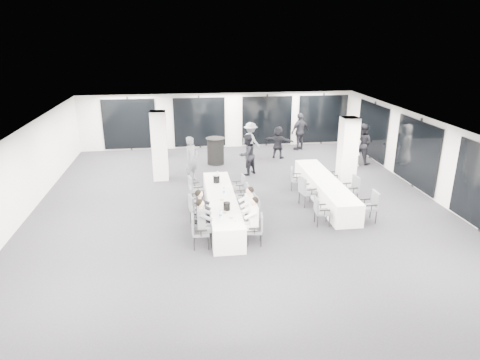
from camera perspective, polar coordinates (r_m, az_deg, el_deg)
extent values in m
cube|color=black|center=(14.95, -0.12, -3.41)|extent=(14.00, 16.00, 0.02)
cube|color=white|center=(14.11, -0.12, 7.22)|extent=(14.00, 16.00, 0.02)
cube|color=silver|center=(15.28, -27.19, 0.51)|extent=(0.02, 16.00, 2.80)
cube|color=silver|center=(16.84, 24.29, 2.54)|extent=(0.02, 16.00, 2.80)
cube|color=silver|center=(22.19, -2.83, 7.92)|extent=(14.00, 0.02, 2.80)
cube|color=silver|center=(7.37, 8.38, -17.19)|extent=(14.00, 0.02, 2.80)
cube|color=black|center=(22.14, -2.81, 7.76)|extent=(13.60, 0.06, 2.50)
cube|color=black|center=(17.64, 22.43, 3.32)|extent=(0.06, 14.00, 2.50)
cube|color=silver|center=(17.46, -10.69, 4.48)|extent=(0.60, 0.60, 2.80)
cube|color=silver|center=(16.44, 14.11, 3.31)|extent=(0.60, 0.60, 2.80)
cube|color=silver|center=(13.83, -2.47, -3.65)|extent=(0.90, 5.00, 0.75)
cube|color=silver|center=(15.64, 11.21, -1.23)|extent=(0.90, 5.00, 0.75)
cylinder|color=black|center=(19.46, -3.28, 3.86)|extent=(0.76, 0.76, 1.20)
cylinder|color=black|center=(19.31, -3.31, 5.57)|extent=(0.87, 0.87, 0.02)
cube|color=#4E5155|center=(12.04, -5.23, -6.96)|extent=(0.48, 0.50, 0.08)
cube|color=#4E5155|center=(11.93, -6.33, -5.83)|extent=(0.08, 0.46, 0.46)
cylinder|color=black|center=(12.33, -6.14, -7.60)|extent=(0.04, 0.04, 0.41)
cylinder|color=black|center=(11.97, -6.14, -8.46)|extent=(0.04, 0.04, 0.41)
cylinder|color=black|center=(12.33, -4.27, -7.54)|extent=(0.04, 0.04, 0.41)
cylinder|color=black|center=(11.97, -4.21, -8.40)|extent=(0.04, 0.04, 0.41)
cube|color=black|center=(12.19, -5.27, -5.72)|extent=(0.34, 0.05, 0.04)
cube|color=black|center=(11.74, -5.23, -6.75)|extent=(0.34, 0.05, 0.04)
cube|color=#4E5155|center=(12.71, -5.37, -5.62)|extent=(0.46, 0.48, 0.08)
cube|color=#4E5155|center=(12.59, -6.35, -4.64)|extent=(0.08, 0.44, 0.43)
cylinder|color=black|center=(12.96, -6.27, -6.26)|extent=(0.03, 0.03, 0.39)
cylinder|color=black|center=(12.63, -6.11, -6.99)|extent=(0.03, 0.03, 0.39)
cylinder|color=black|center=(12.99, -4.60, -6.14)|extent=(0.03, 0.03, 0.39)
cylinder|color=black|center=(12.66, -4.40, -6.86)|extent=(0.03, 0.03, 0.39)
cube|color=black|center=(12.86, -5.51, -4.54)|extent=(0.32, 0.06, 0.04)
cube|color=black|center=(12.43, -5.28, -5.40)|extent=(0.32, 0.06, 0.04)
cube|color=#4E5155|center=(13.35, -5.52, -4.14)|extent=(0.59, 0.60, 0.08)
cube|color=#4E5155|center=(13.18, -6.52, -3.15)|extent=(0.18, 0.48, 0.48)
cylinder|color=black|center=(13.59, -6.58, -4.93)|extent=(0.04, 0.04, 0.43)
cylinder|color=black|center=(13.22, -6.10, -5.63)|extent=(0.04, 0.04, 0.43)
cylinder|color=black|center=(13.69, -4.88, -4.68)|extent=(0.04, 0.04, 0.43)
cylinder|color=black|center=(13.32, -4.36, -5.37)|extent=(0.04, 0.04, 0.43)
cube|color=black|center=(13.51, -5.85, -3.04)|extent=(0.36, 0.13, 0.04)
cube|color=black|center=(13.05, -5.22, -3.85)|extent=(0.36, 0.13, 0.04)
cube|color=#4E5155|center=(14.26, -5.67, -2.75)|extent=(0.45, 0.47, 0.08)
cube|color=#4E5155|center=(14.16, -6.56, -1.81)|extent=(0.07, 0.44, 0.44)
cylinder|color=black|center=(14.52, -6.45, -3.37)|extent=(0.03, 0.03, 0.39)
cylinder|color=black|center=(14.16, -6.37, -3.96)|extent=(0.03, 0.03, 0.39)
cylinder|color=black|center=(14.54, -4.93, -3.29)|extent=(0.03, 0.03, 0.39)
cylinder|color=black|center=(14.18, -4.81, -3.88)|extent=(0.03, 0.03, 0.39)
cube|color=black|center=(14.42, -5.75, -1.79)|extent=(0.33, 0.05, 0.04)
cube|color=black|center=(13.97, -5.63, -2.49)|extent=(0.33, 0.05, 0.04)
cube|color=#4E5155|center=(15.24, -5.83, -1.26)|extent=(0.53, 0.55, 0.08)
cube|color=#4E5155|center=(15.11, -6.64, -0.42)|extent=(0.15, 0.45, 0.45)
cylinder|color=black|center=(15.46, -6.67, -1.93)|extent=(0.03, 0.03, 0.40)
cylinder|color=black|center=(15.11, -6.33, -2.43)|extent=(0.03, 0.03, 0.40)
cylinder|color=black|center=(15.55, -5.28, -1.76)|extent=(0.03, 0.03, 0.40)
cylinder|color=black|center=(15.19, -4.91, -2.26)|extent=(0.03, 0.03, 0.40)
cube|color=black|center=(15.41, -6.07, -0.39)|extent=(0.33, 0.11, 0.04)
cube|color=black|center=(14.96, -5.62, -0.98)|extent=(0.33, 0.11, 0.04)
cube|color=#4E5155|center=(12.17, 1.90, -6.72)|extent=(0.49, 0.50, 0.08)
cube|color=#4E5155|center=(12.07, 2.90, -5.63)|extent=(0.11, 0.44, 0.43)
cylinder|color=black|center=(12.11, 2.82, -8.09)|extent=(0.03, 0.03, 0.39)
cylinder|color=black|center=(12.45, 2.73, -7.29)|extent=(0.03, 0.03, 0.39)
cylinder|color=black|center=(12.10, 1.02, -8.10)|extent=(0.03, 0.03, 0.39)
cylinder|color=black|center=(12.43, 0.98, -7.30)|extent=(0.03, 0.03, 0.39)
cube|color=black|center=(11.89, 1.95, -6.52)|extent=(0.32, 0.08, 0.04)
cube|color=black|center=(12.31, 1.87, -5.57)|extent=(0.32, 0.08, 0.04)
cube|color=#4E5155|center=(12.87, 1.31, -4.88)|extent=(0.51, 0.54, 0.09)
cube|color=#4E5155|center=(12.78, 2.40, -3.62)|extent=(0.08, 0.50, 0.50)
cylinder|color=black|center=(12.81, 2.41, -6.33)|extent=(0.04, 0.04, 0.45)
cylinder|color=black|center=(13.20, 2.12, -5.51)|extent=(0.04, 0.04, 0.45)
cylinder|color=black|center=(12.76, 0.46, -6.42)|extent=(0.04, 0.04, 0.45)
cylinder|color=black|center=(13.15, 0.23, -5.60)|extent=(0.04, 0.04, 0.45)
cube|color=black|center=(12.54, 1.49, -4.61)|extent=(0.37, 0.05, 0.04)
cube|color=black|center=(13.04, 1.16, -3.65)|extent=(0.37, 0.05, 0.04)
cube|color=#4E5155|center=(13.48, 0.88, -3.85)|extent=(0.51, 0.53, 0.08)
cube|color=#4E5155|center=(13.43, 1.82, -2.68)|extent=(0.10, 0.47, 0.47)
cylinder|color=black|center=(13.45, 1.93, -5.09)|extent=(0.04, 0.04, 0.42)
cylinder|color=black|center=(13.81, 1.50, -4.41)|extent=(0.04, 0.04, 0.42)
cylinder|color=black|center=(13.36, 0.22, -5.25)|extent=(0.04, 0.04, 0.42)
cylinder|color=black|center=(13.73, -0.16, -4.56)|extent=(0.04, 0.04, 0.42)
cube|color=black|center=(13.19, 1.14, -3.58)|extent=(0.35, 0.07, 0.04)
cube|color=black|center=(13.65, 0.63, -2.77)|extent=(0.35, 0.07, 0.04)
cube|color=#4E5155|center=(14.55, 0.22, -2.26)|extent=(0.43, 0.44, 0.07)
cube|color=#4E5155|center=(14.49, 1.01, -1.31)|extent=(0.06, 0.42, 0.42)
cylinder|color=black|center=(14.49, 1.04, -3.32)|extent=(0.03, 0.03, 0.38)
cylinder|color=black|center=(14.83, 0.82, -2.78)|extent=(0.03, 0.03, 0.38)
cylinder|color=black|center=(14.45, -0.41, -3.40)|extent=(0.03, 0.03, 0.38)
cylinder|color=black|center=(14.78, -0.59, -2.85)|extent=(0.03, 0.03, 0.38)
cube|color=black|center=(14.28, 0.35, -2.01)|extent=(0.31, 0.04, 0.04)
cube|color=black|center=(14.71, 0.09, -1.37)|extent=(0.31, 0.04, 0.04)
cube|color=#4E5155|center=(15.45, -0.27, -0.98)|extent=(0.48, 0.49, 0.07)
cube|color=#4E5155|center=(15.42, 0.44, -0.05)|extent=(0.11, 0.42, 0.42)
cylinder|color=black|center=(15.42, 0.56, -1.91)|extent=(0.03, 0.03, 0.37)
cylinder|color=black|center=(15.74, 0.19, -1.45)|extent=(0.03, 0.03, 0.37)
cylinder|color=black|center=(15.32, -0.74, -2.05)|extent=(0.03, 0.03, 0.37)
cylinder|color=black|center=(15.65, -1.09, -1.58)|extent=(0.03, 0.03, 0.37)
cube|color=black|center=(15.20, -0.04, -0.72)|extent=(0.31, 0.08, 0.04)
cube|color=black|center=(15.61, -0.50, -0.17)|extent=(0.31, 0.08, 0.04)
cube|color=#4E5155|center=(13.58, 10.94, -4.22)|extent=(0.46, 0.48, 0.08)
cube|color=#4E5155|center=(13.43, 10.15, -3.26)|extent=(0.08, 0.43, 0.43)
cylinder|color=black|center=(13.79, 9.93, -4.82)|extent=(0.03, 0.03, 0.39)
cylinder|color=black|center=(13.46, 10.30, -5.47)|extent=(0.03, 0.03, 0.39)
cylinder|color=black|center=(13.89, 11.44, -4.75)|extent=(0.03, 0.03, 0.39)
cylinder|color=black|center=(13.56, 11.85, -5.39)|extent=(0.03, 0.03, 0.39)
cube|color=black|center=(13.73, 10.73, -3.22)|extent=(0.32, 0.06, 0.04)
cube|color=black|center=(13.31, 11.23, -3.99)|extent=(0.32, 0.06, 0.04)
cube|color=#4E5155|center=(14.99, 9.05, -1.57)|extent=(0.59, 0.61, 0.09)
cube|color=#4E5155|center=(14.79, 8.30, -0.63)|extent=(0.16, 0.50, 0.49)
cylinder|color=black|center=(15.17, 7.90, -2.33)|extent=(0.04, 0.04, 0.44)
cylinder|color=black|center=(14.82, 8.65, -2.90)|extent=(0.04, 0.04, 0.44)
cylinder|color=black|center=(15.36, 9.33, -2.12)|extent=(0.04, 0.04, 0.44)
cylinder|color=black|center=(15.01, 10.10, -2.68)|extent=(0.04, 0.04, 0.44)
cube|color=black|center=(15.15, 8.61, -0.59)|extent=(0.37, 0.12, 0.04)
cube|color=black|center=(14.71, 9.57, -1.26)|extent=(0.37, 0.12, 0.04)
cube|color=#4E5155|center=(16.38, 7.56, 0.07)|extent=(0.52, 0.53, 0.07)
cube|color=#4E5155|center=(16.30, 6.89, 0.92)|extent=(0.16, 0.42, 0.42)
cylinder|color=black|center=(16.63, 6.89, -0.43)|extent=(0.03, 0.03, 0.38)
cylinder|color=black|center=(16.28, 6.89, -0.87)|extent=(0.03, 0.03, 0.38)
cylinder|color=black|center=(16.64, 8.15, -0.48)|extent=(0.03, 0.03, 0.38)
cylinder|color=black|center=(16.29, 8.18, -0.92)|extent=(0.03, 0.03, 0.38)
cube|color=black|center=(16.55, 7.58, 0.84)|extent=(0.31, 0.11, 0.04)
cube|color=black|center=(16.12, 7.60, 0.33)|extent=(0.31, 0.11, 0.04)
cube|color=#4E5155|center=(14.15, 16.66, -3.52)|extent=(0.48, 0.50, 0.08)
cube|color=#4E5155|center=(14.14, 17.62, -2.40)|extent=(0.06, 0.48, 0.48)
cylinder|color=black|center=(14.16, 17.68, -4.74)|extent=(0.04, 0.04, 0.43)
cylinder|color=black|center=(14.50, 17.00, -4.09)|extent=(0.04, 0.04, 0.43)
cylinder|color=black|center=(13.99, 16.12, -4.87)|extent=(0.04, 0.04, 0.43)
cylinder|color=black|center=(14.34, 15.47, -4.21)|extent=(0.04, 0.04, 0.43)
cube|color=black|center=(13.86, 17.16, -3.25)|extent=(0.36, 0.04, 0.04)
cube|color=black|center=(14.30, 16.32, -2.47)|extent=(0.36, 0.04, 0.04)
cube|color=#4E5155|center=(15.47, 14.40, -1.37)|extent=(0.53, 0.55, 0.08)
cube|color=#4E5155|center=(15.48, 15.22, -0.33)|extent=(0.12, 0.48, 0.47)
cylinder|color=black|center=(15.49, 15.35, -2.43)|extent=(0.04, 0.04, 0.42)
cylinder|color=black|center=(15.82, 14.62, -1.90)|extent=(0.04, 0.04, 0.42)
cylinder|color=black|center=(15.29, 14.01, -2.59)|extent=(0.04, 0.04, 0.42)
cylinder|color=black|center=(15.63, 13.30, -2.05)|extent=(0.04, 0.04, 0.42)
cube|color=black|center=(15.20, 14.91, -1.08)|extent=(0.35, 0.08, 0.04)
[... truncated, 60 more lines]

